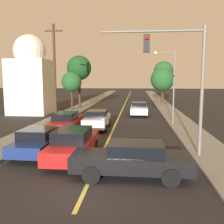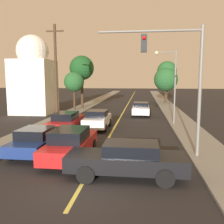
{
  "view_description": "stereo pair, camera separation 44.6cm",
  "coord_description": "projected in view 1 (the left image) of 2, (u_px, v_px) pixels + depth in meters",
  "views": [
    {
      "loc": [
        1.89,
        -9.14,
        4.21
      ],
      "look_at": [
        0.0,
        10.24,
        1.6
      ],
      "focal_mm": 40.0,
      "sensor_mm": 36.0,
      "label": 1
    },
    {
      "loc": [
        2.34,
        -9.09,
        4.21
      ],
      "look_at": [
        0.0,
        10.24,
        1.6
      ],
      "focal_mm": 40.0,
      "sensor_mm": 36.0,
      "label": 2
    }
  ],
  "objects": [
    {
      "name": "car_far_oncoming",
      "position": [
        139.0,
        109.0,
        28.6
      ],
      "size": [
        1.98,
        4.63,
        1.51
      ],
      "rotation": [
        0.0,
        0.0,
        3.14
      ],
      "color": "white",
      "rests_on": "ground"
    },
    {
      "name": "traffic_signal_mast",
      "position": [
        179.0,
        69.0,
        12.98
      ],
      "size": [
        5.4,
        0.42,
        6.77
      ],
      "color": "slate",
      "rests_on": "ground"
    },
    {
      "name": "utility_pole_left",
      "position": [
        55.0,
        73.0,
        22.6
      ],
      "size": [
        1.6,
        0.24,
        8.91
      ],
      "color": "#422D1E",
      "rests_on": "ground"
    },
    {
      "name": "tree_left_near",
      "position": [
        79.0,
        68.0,
        34.19
      ],
      "size": [
        3.35,
        3.35,
        7.23
      ],
      "color": "#3D2B1C",
      "rests_on": "ground"
    },
    {
      "name": "road_surface",
      "position": [
        126.0,
        102.0,
        45.27
      ],
      "size": [
        9.82,
        80.0,
        0.01
      ],
      "color": "black",
      "rests_on": "ground"
    },
    {
      "name": "car_near_lane_front",
      "position": [
        73.0,
        144.0,
        13.11
      ],
      "size": [
        2.01,
        5.08,
        1.62
      ],
      "color": "red",
      "rests_on": "ground"
    },
    {
      "name": "car_outer_lane_front",
      "position": [
        39.0,
        141.0,
        13.99
      ],
      "size": [
        1.99,
        4.43,
        1.48
      ],
      "color": "navy",
      "rests_on": "ground"
    },
    {
      "name": "ground_plane",
      "position": [
        87.0,
        187.0,
        9.76
      ],
      "size": [
        200.0,
        200.0,
        0.0
      ],
      "primitive_type": "plane",
      "color": "black"
    },
    {
      "name": "car_near_lane_second",
      "position": [
        97.0,
        119.0,
        21.0
      ],
      "size": [
        1.94,
        4.4,
        1.58
      ],
      "color": "white",
      "rests_on": "ground"
    },
    {
      "name": "domed_building_left",
      "position": [
        31.0,
        77.0,
        29.82
      ],
      "size": [
        4.58,
        4.58,
        9.35
      ],
      "color": "silver",
      "rests_on": "ground"
    },
    {
      "name": "tree_right_far",
      "position": [
        164.0,
        71.0,
        44.03
      ],
      "size": [
        3.44,
        3.44,
        7.15
      ],
      "color": "#4C3823",
      "rests_on": "ground"
    },
    {
      "name": "sidewalk_right",
      "position": [
        160.0,
        102.0,
        44.67
      ],
      "size": [
        2.5,
        80.0,
        0.12
      ],
      "color": "gray",
      "rests_on": "ground"
    },
    {
      "name": "tree_left_far",
      "position": [
        72.0,
        82.0,
        32.53
      ],
      "size": [
        2.62,
        2.62,
        5.0
      ],
      "color": "#3D2B1C",
      "rests_on": "ground"
    },
    {
      "name": "car_outer_lane_second",
      "position": [
        66.0,
        122.0,
        19.46
      ],
      "size": [
        1.89,
        5.06,
        1.61
      ],
      "color": "red",
      "rests_on": "ground"
    },
    {
      "name": "streetlamp_right",
      "position": [
        169.0,
        77.0,
        22.42
      ],
      "size": [
        1.95,
        0.36,
        6.55
      ],
      "color": "slate",
      "rests_on": "ground"
    },
    {
      "name": "tree_right_near",
      "position": [
        162.0,
        79.0,
        43.18
      ],
      "size": [
        4.09,
        4.09,
        6.02
      ],
      "color": "#3D2B1C",
      "rests_on": "ground"
    },
    {
      "name": "car_crossing_right",
      "position": [
        132.0,
        159.0,
        10.61
      ],
      "size": [
        5.07,
        1.89,
        1.53
      ],
      "rotation": [
        0.0,
        0.0,
        1.57
      ],
      "color": "black",
      "rests_on": "ground"
    },
    {
      "name": "sidewalk_left",
      "position": [
        92.0,
        101.0,
        45.85
      ],
      "size": [
        2.5,
        80.0,
        0.12
      ],
      "color": "gray",
      "rests_on": "ground"
    }
  ]
}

